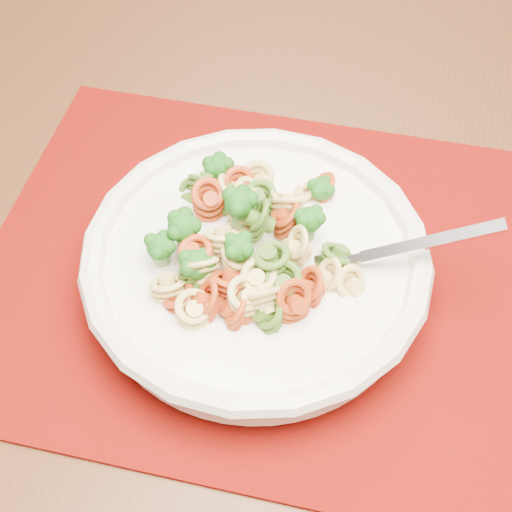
% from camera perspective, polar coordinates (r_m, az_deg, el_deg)
% --- Properties ---
extents(dining_table, '(1.56, 1.15, 0.78)m').
position_cam_1_polar(dining_table, '(0.79, 5.27, 2.48)').
color(dining_table, '#4B2515').
rests_on(dining_table, ground).
extents(placemat, '(0.57, 0.48, 0.00)m').
position_cam_1_polar(placemat, '(0.61, 1.21, -1.26)').
color(placemat, '#640404').
rests_on(placemat, dining_table).
extents(pasta_bowl, '(0.28, 0.28, 0.05)m').
position_cam_1_polar(pasta_bowl, '(0.58, 0.00, -0.50)').
color(pasta_bowl, white).
rests_on(pasta_bowl, placemat).
extents(pasta_broccoli_heap, '(0.24, 0.24, 0.06)m').
position_cam_1_polar(pasta_broccoli_heap, '(0.57, -0.00, 0.36)').
color(pasta_broccoli_heap, '#D2BE68').
rests_on(pasta_broccoli_heap, pasta_bowl).
extents(fork, '(0.17, 0.10, 0.08)m').
position_cam_1_polar(fork, '(0.56, 5.94, -0.70)').
color(fork, silver).
rests_on(fork, pasta_bowl).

